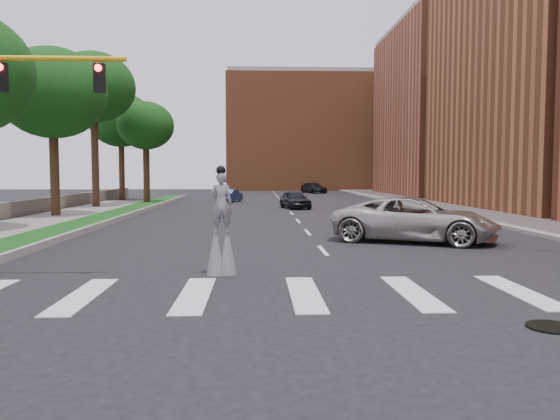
% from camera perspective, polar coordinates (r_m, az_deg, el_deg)
% --- Properties ---
extents(ground_plane, '(160.00, 160.00, 0.00)m').
position_cam_1_polar(ground_plane, '(12.19, 9.14, -9.63)').
color(ground_plane, black).
rests_on(ground_plane, ground).
extents(grass_median, '(2.00, 60.00, 0.25)m').
position_cam_1_polar(grass_median, '(33.00, -18.44, -0.96)').
color(grass_median, '#134315').
rests_on(grass_median, ground).
extents(median_curb, '(0.20, 60.00, 0.28)m').
position_cam_1_polar(median_curb, '(32.73, -16.68, -0.94)').
color(median_curb, gray).
rests_on(median_curb, ground).
extents(sidewalk_right, '(5.00, 90.00, 0.18)m').
position_cam_1_polar(sidewalk_right, '(39.62, 19.65, -0.25)').
color(sidewalk_right, gray).
rests_on(sidewalk_right, ground).
extents(stone_wall, '(0.50, 56.00, 1.10)m').
position_cam_1_polar(stone_wall, '(36.71, -25.87, -0.01)').
color(stone_wall, '#5B574E').
rests_on(stone_wall, ground).
extents(manhole, '(0.90, 0.90, 0.04)m').
position_cam_1_polar(manhole, '(11.39, 26.52, -10.88)').
color(manhole, black).
rests_on(manhole, ground).
extents(building_far, '(16.00, 22.00, 20.00)m').
position_cam_1_polar(building_far, '(70.36, 18.11, 9.63)').
color(building_far, '#A5553D').
rests_on(building_far, ground).
extents(building_backdrop, '(26.00, 14.00, 18.00)m').
position_cam_1_polar(building_backdrop, '(90.21, 2.92, 7.90)').
color(building_backdrop, '#9B5330').
rests_on(building_backdrop, ground).
extents(stilt_performer, '(0.84, 0.53, 3.04)m').
position_cam_1_polar(stilt_performer, '(15.23, -6.15, -2.29)').
color(stilt_performer, '#322014').
rests_on(stilt_performer, ground).
extents(suv_crossing, '(7.30, 5.50, 1.84)m').
position_cam_1_polar(suv_crossing, '(23.04, 13.93, -0.95)').
color(suv_crossing, '#B0AEA6').
rests_on(suv_crossing, ground).
extents(car_near, '(2.56, 4.41, 1.41)m').
position_cam_1_polar(car_near, '(42.65, 1.59, 1.10)').
color(car_near, black).
rests_on(car_near, ground).
extents(car_mid, '(2.26, 3.92, 1.22)m').
position_cam_1_polar(car_mid, '(52.31, -5.17, 1.52)').
color(car_mid, navy).
rests_on(car_mid, ground).
extents(car_far, '(3.76, 5.28, 1.42)m').
position_cam_1_polar(car_far, '(73.85, 3.55, 2.32)').
color(car_far, black).
rests_on(car_far, ground).
extents(tree_3, '(6.52, 6.52, 10.46)m').
position_cam_1_polar(tree_3, '(36.79, -22.69, 11.17)').
color(tree_3, '#322014').
rests_on(tree_3, ground).
extents(tree_4, '(6.36, 6.36, 12.08)m').
position_cam_1_polar(tree_4, '(45.26, -18.91, 11.98)').
color(tree_4, '#322014').
rests_on(tree_4, ground).
extents(tree_5, '(6.23, 6.23, 10.59)m').
position_cam_1_polar(tree_5, '(56.23, -16.30, 8.98)').
color(tree_5, '#322014').
rests_on(tree_5, ground).
extents(tree_6, '(4.90, 4.90, 8.97)m').
position_cam_1_polar(tree_6, '(49.26, -13.85, 8.49)').
color(tree_6, '#322014').
rests_on(tree_6, ground).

